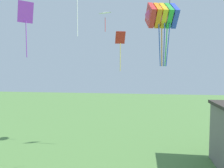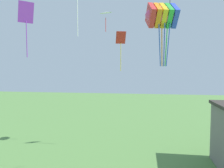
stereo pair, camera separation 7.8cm
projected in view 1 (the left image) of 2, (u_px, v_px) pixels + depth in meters
kite_rainbow_parafoil at (162, 16)px, 12.34m from camera, size 2.21×1.89×3.61m
kite_white_delta at (105, 13)px, 19.66m from camera, size 1.53×1.53×1.86m
kite_red_diamond at (120, 42)px, 19.05m from camera, size 0.98×0.86×3.41m
kite_purple_streamer at (26, 17)px, 13.23m from camera, size 0.93×0.91×3.32m
kite_green_diamond at (77, 2)px, 13.54m from camera, size 0.44×0.55×3.11m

